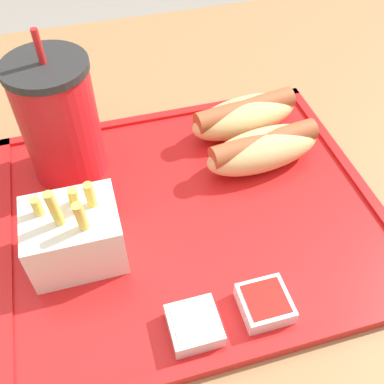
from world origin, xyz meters
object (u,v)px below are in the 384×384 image
at_px(soda_cup, 59,120).
at_px(sauce_cup_ketchup, 268,302).
at_px(sauce_cup_mayo, 194,325).
at_px(fries_carton, 75,235).
at_px(hot_dog_far, 244,115).
at_px(hot_dog_near, 263,148).

xyz_separation_m(soda_cup, sauce_cup_ketchup, (0.15, -0.23, -0.06)).
bearing_deg(sauce_cup_mayo, fries_carton, 129.08).
relative_size(fries_carton, sauce_cup_mayo, 2.34).
xyz_separation_m(sauce_cup_mayo, sauce_cup_ketchup, (0.07, 0.00, 0.00)).
distance_m(soda_cup, sauce_cup_mayo, 0.26).
bearing_deg(hot_dog_far, sauce_cup_ketchup, -105.00).
bearing_deg(fries_carton, hot_dog_near, 17.86).
distance_m(soda_cup, hot_dog_far, 0.22).
xyz_separation_m(hot_dog_far, sauce_cup_mayo, (-0.13, -0.24, -0.02)).
distance_m(sauce_cup_mayo, sauce_cup_ketchup, 0.07).
bearing_deg(hot_dog_far, soda_cup, -178.07).
bearing_deg(sauce_cup_mayo, sauce_cup_ketchup, 2.31).
relative_size(soda_cup, hot_dog_far, 1.19).
relative_size(hot_dog_far, fries_carton, 1.43).
height_order(soda_cup, hot_dog_near, soda_cup).
bearing_deg(hot_dog_near, fries_carton, -162.14).
bearing_deg(fries_carton, sauce_cup_mayo, -50.92).
xyz_separation_m(soda_cup, hot_dog_near, (0.22, -0.06, -0.05)).
distance_m(hot_dog_far, sauce_cup_mayo, 0.28).
relative_size(hot_dog_far, sauce_cup_ketchup, 3.35).
relative_size(fries_carton, sauce_cup_ketchup, 2.34).
distance_m(hot_dog_near, sauce_cup_mayo, 0.23).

